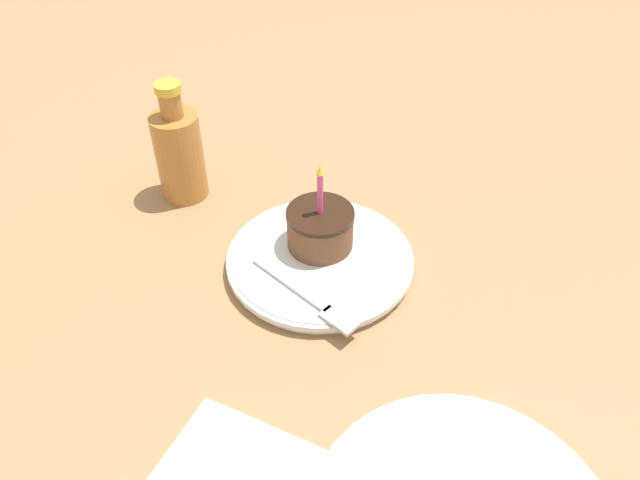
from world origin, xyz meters
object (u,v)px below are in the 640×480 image
bottle (179,152)px  cake_slice (323,229)px  plate (320,261)px  fork (309,298)px

bottle → cake_slice: bearing=-8.7°
plate → bottle: size_ratio=1.35×
plate → fork: bearing=-74.6°
plate → cake_slice: cake_slice is taller
fork → bottle: bottle is taller
fork → bottle: size_ratio=0.94×
plate → fork: (0.02, -0.07, 0.01)m
plate → cake_slice: size_ratio=1.93×
plate → cake_slice: (-0.01, 0.02, 0.04)m
plate → bottle: (-0.25, 0.06, 0.06)m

